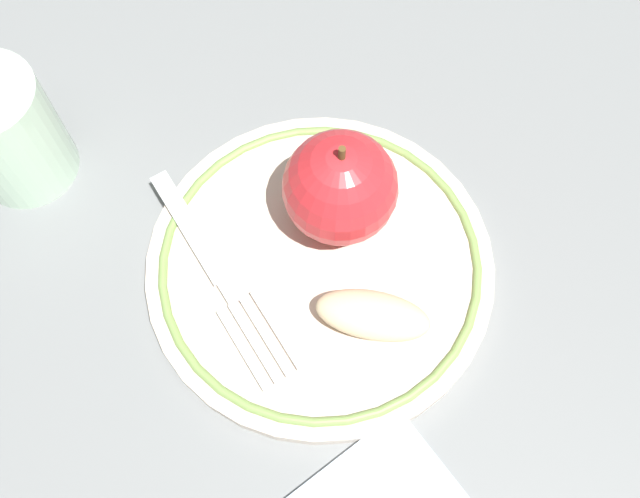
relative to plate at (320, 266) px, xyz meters
The scene contains 6 objects.
ground_plane 0.02m from the plate, 63.87° to the left, with size 2.00×2.00×0.00m, color slate.
plate is the anchor object (origin of this frame).
apple_red_whole 0.06m from the plate, 29.08° to the right, with size 0.07×0.07×0.08m.
apple_slice_front 0.05m from the plate, 150.48° to the right, with size 0.07×0.03×0.02m, color beige.
fork 0.07m from the plate, 83.58° to the left, with size 0.16×0.08×0.00m.
drinking_glass 0.22m from the plate, 59.60° to the left, with size 0.07×0.07×0.09m, color silver.
Camera 1 is at (-0.18, 0.01, 0.44)m, focal length 40.00 mm.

